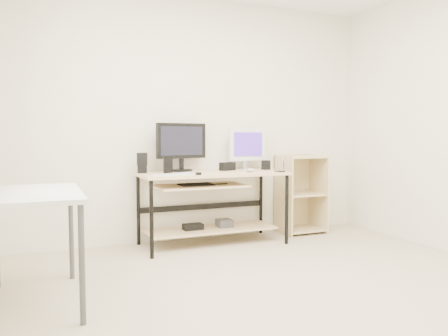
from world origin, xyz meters
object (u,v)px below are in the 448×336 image
at_px(black_monitor, 181,144).
at_px(white_imac, 247,145).
at_px(side_table, 33,204).
at_px(audio_controller, 168,165).
at_px(shelf_unit, 299,193).
at_px(desk, 210,193).

distance_m(black_monitor, white_imac, 0.76).
bearing_deg(side_table, audio_controller, 40.39).
height_order(side_table, shelf_unit, shelf_unit).
height_order(side_table, white_imac, white_imac).
bearing_deg(audio_controller, shelf_unit, 13.34).
height_order(desk, audio_controller, audio_controller).
xyz_separation_m(side_table, black_monitor, (1.41, 1.26, 0.37)).
xyz_separation_m(desk, shelf_unit, (1.18, 0.16, -0.09)).
height_order(black_monitor, audio_controller, black_monitor).
distance_m(side_table, black_monitor, 1.92).
xyz_separation_m(side_table, white_imac, (2.17, 1.26, 0.35)).
height_order(side_table, audio_controller, audio_controller).
bearing_deg(white_imac, shelf_unit, -5.01).
xyz_separation_m(desk, white_imac, (0.52, 0.20, 0.48)).
distance_m(black_monitor, audio_controller, 0.38).
bearing_deg(side_table, white_imac, 30.12).
relative_size(side_table, audio_controller, 5.67).
relative_size(shelf_unit, black_monitor, 1.64).
xyz_separation_m(desk, audio_controller, (-0.46, -0.04, 0.30)).
bearing_deg(white_imac, audio_controller, -167.57).
bearing_deg(audio_controller, white_imac, 20.23).
bearing_deg(desk, side_table, -147.35).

